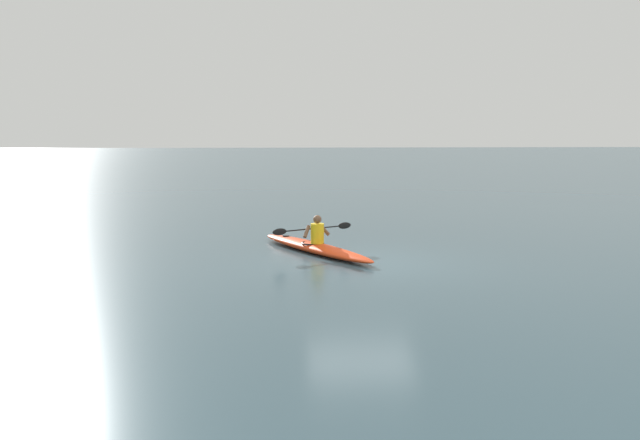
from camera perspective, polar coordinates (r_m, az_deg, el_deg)
The scene contains 3 objects.
ground_plane at distance 16.80m, azimuth 3.33°, elevation -3.43°, with size 160.00×160.00×0.00m, color #334C56.
kayak at distance 18.11m, azimuth -0.39°, elevation -2.20°, with size 3.01×4.45×0.24m.
kayaker at distance 17.97m, azimuth -0.26°, elevation -0.90°, with size 2.05×1.24×0.72m.
Camera 1 is at (1.80, 16.39, 3.24)m, focal length 40.17 mm.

